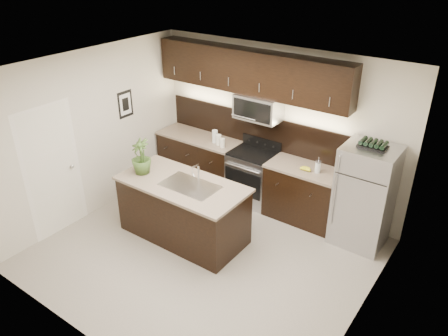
# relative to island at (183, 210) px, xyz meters

# --- Properties ---
(ground) EXTENTS (4.50, 4.50, 0.00)m
(ground) POSITION_rel_island_xyz_m (0.54, -0.18, -0.47)
(ground) COLOR gray
(ground) RESTS_ON ground
(room_walls) EXTENTS (4.52, 4.02, 2.71)m
(room_walls) POSITION_rel_island_xyz_m (0.43, -0.22, 1.22)
(room_walls) COLOR beige
(room_walls) RESTS_ON ground
(counter_run) EXTENTS (3.51, 0.65, 0.94)m
(counter_run) POSITION_rel_island_xyz_m (0.08, 1.51, -0.00)
(counter_run) COLOR black
(counter_run) RESTS_ON ground
(upper_fixtures) EXTENTS (3.49, 0.40, 1.66)m
(upper_fixtures) POSITION_rel_island_xyz_m (0.11, 1.66, 1.67)
(upper_fixtures) COLOR black
(upper_fixtures) RESTS_ON counter_run
(island) EXTENTS (1.96, 0.96, 0.94)m
(island) POSITION_rel_island_xyz_m (0.00, 0.00, 0.00)
(island) COLOR black
(island) RESTS_ON ground
(sink_faucet) EXTENTS (0.84, 0.50, 0.28)m
(sink_faucet) POSITION_rel_island_xyz_m (0.15, 0.01, 0.48)
(sink_faucet) COLOR silver
(sink_faucet) RESTS_ON island
(refrigerator) EXTENTS (0.76, 0.68, 1.57)m
(refrigerator) POSITION_rel_island_xyz_m (2.25, 1.45, 0.31)
(refrigerator) COLOR #B2B2B7
(refrigerator) RESTS_ON ground
(wine_rack) EXTENTS (0.39, 0.24, 0.09)m
(wine_rack) POSITION_rel_island_xyz_m (2.25, 1.45, 1.14)
(wine_rack) COLOR black
(wine_rack) RESTS_ON refrigerator
(plant) EXTENTS (0.36, 0.36, 0.55)m
(plant) POSITION_rel_island_xyz_m (-0.70, -0.11, 0.74)
(plant) COLOR #344F1F
(plant) RESTS_ON island
(canisters) EXTENTS (0.32, 0.18, 0.22)m
(canisters) POSITION_rel_island_xyz_m (-0.39, 1.43, 0.57)
(canisters) COLOR silver
(canisters) RESTS_ON counter_run
(french_press) EXTENTS (0.09, 0.09, 0.26)m
(french_press) POSITION_rel_island_xyz_m (1.48, 1.46, 0.56)
(french_press) COLOR silver
(french_press) RESTS_ON counter_run
(bananas) EXTENTS (0.18, 0.15, 0.06)m
(bananas) POSITION_rel_island_xyz_m (1.25, 1.43, 0.50)
(bananas) COLOR yellow
(bananas) RESTS_ON counter_run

